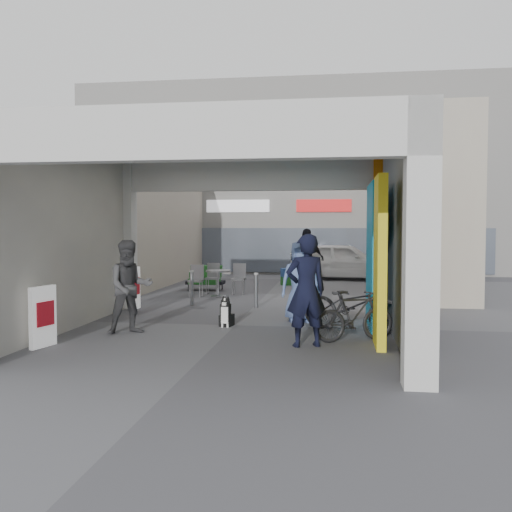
# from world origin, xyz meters

# --- Properties ---
(ground) EXTENTS (90.00, 90.00, 0.00)m
(ground) POSITION_xyz_m (0.00, 0.00, 0.00)
(ground) COLOR #55555A
(ground) RESTS_ON ground
(arcade_canopy) EXTENTS (6.40, 6.45, 6.40)m
(arcade_canopy) POSITION_xyz_m (0.54, -0.82, 2.30)
(arcade_canopy) COLOR silver
(arcade_canopy) RESTS_ON ground
(far_building) EXTENTS (18.00, 4.08, 8.00)m
(far_building) POSITION_xyz_m (-0.00, 13.99, 3.99)
(far_building) COLOR white
(far_building) RESTS_ON ground
(plaza_bldg_left) EXTENTS (2.00, 9.00, 5.00)m
(plaza_bldg_left) POSITION_xyz_m (-4.50, 7.50, 2.50)
(plaza_bldg_left) COLOR #AFA891
(plaza_bldg_left) RESTS_ON ground
(plaza_bldg_right) EXTENTS (2.00, 9.00, 5.00)m
(plaza_bldg_right) POSITION_xyz_m (4.50, 7.50, 2.50)
(plaza_bldg_right) COLOR #AFA891
(plaza_bldg_right) RESTS_ON ground
(bollard_left) EXTENTS (0.09, 0.09, 0.86)m
(bollard_left) POSITION_xyz_m (-1.54, 2.58, 0.43)
(bollard_left) COLOR gray
(bollard_left) RESTS_ON ground
(bollard_center) EXTENTS (0.09, 0.09, 0.83)m
(bollard_center) POSITION_xyz_m (0.08, 2.48, 0.41)
(bollard_center) COLOR gray
(bollard_center) RESTS_ON ground
(bollard_right) EXTENTS (0.09, 0.09, 0.84)m
(bollard_right) POSITION_xyz_m (1.54, 2.38, 0.42)
(bollard_right) COLOR gray
(bollard_right) RESTS_ON ground
(advert_board_near) EXTENTS (0.21, 0.55, 1.00)m
(advert_board_near) POSITION_xyz_m (-2.75, -2.45, 0.51)
(advert_board_near) COLOR white
(advert_board_near) RESTS_ON ground
(advert_board_far) EXTENTS (0.11, 0.55, 1.00)m
(advert_board_far) POSITION_xyz_m (-2.75, 1.84, 0.51)
(advert_board_far) COLOR white
(advert_board_far) RESTS_ON ground
(cafe_set) EXTENTS (1.47, 1.19, 0.89)m
(cafe_set) POSITION_xyz_m (-1.41, 4.84, 0.32)
(cafe_set) COLOR #98979C
(cafe_set) RESTS_ON ground
(produce_stand) EXTENTS (1.14, 0.62, 0.75)m
(produce_stand) POSITION_xyz_m (-2.00, 6.04, 0.30)
(produce_stand) COLOR black
(produce_stand) RESTS_ON ground
(crate_stack) EXTENTS (0.53, 0.47, 0.56)m
(crate_stack) POSITION_xyz_m (0.40, 7.94, 0.28)
(crate_stack) COLOR #19581C
(crate_stack) RESTS_ON ground
(border_collie) EXTENTS (0.23, 0.45, 0.62)m
(border_collie) POSITION_xyz_m (-0.15, -0.17, 0.24)
(border_collie) COLOR black
(border_collie) RESTS_ON ground
(man_with_dog) EXTENTS (0.78, 0.64, 1.85)m
(man_with_dog) POSITION_xyz_m (1.50, -1.80, 0.93)
(man_with_dog) COLOR black
(man_with_dog) RESTS_ON ground
(man_back_turned) EXTENTS (1.05, 0.99, 1.72)m
(man_back_turned) POSITION_xyz_m (-1.76, -1.11, 0.86)
(man_back_turned) COLOR #3E3F41
(man_back_turned) RESTS_ON ground
(man_elderly) EXTENTS (0.93, 0.74, 1.67)m
(man_elderly) POSITION_xyz_m (1.26, 0.61, 0.84)
(man_elderly) COLOR #5C75B3
(man_elderly) RESTS_ON ground
(man_crates) EXTENTS (1.21, 0.83, 1.90)m
(man_crates) POSITION_xyz_m (1.08, 6.90, 0.95)
(man_crates) COLOR black
(man_crates) RESTS_ON ground
(bicycle_front) EXTENTS (2.02, 1.21, 1.00)m
(bicycle_front) POSITION_xyz_m (2.30, -0.31, 0.50)
(bicycle_front) COLOR black
(bicycle_front) RESTS_ON ground
(bicycle_rear) EXTENTS (1.51, 0.99, 0.89)m
(bicycle_rear) POSITION_xyz_m (2.30, -1.28, 0.44)
(bicycle_rear) COLOR black
(bicycle_rear) RESTS_ON ground
(white_van) EXTENTS (4.18, 2.07, 1.37)m
(white_van) POSITION_xyz_m (2.31, 10.19, 0.69)
(white_van) COLOR white
(white_van) RESTS_ON ground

